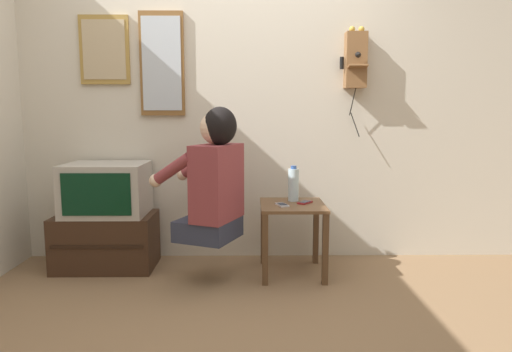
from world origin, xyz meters
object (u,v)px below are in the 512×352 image
object	(u,v)px
wall_phone_antique	(355,60)
framed_picture	(104,50)
cell_phone_spare	(305,202)
water_bottle	(293,184)
cell_phone_held	(282,205)
wall_mirror	(162,64)
television	(107,189)
person	(214,178)

from	to	relation	value
wall_phone_antique	framed_picture	size ratio (longest dim) A/B	1.61
cell_phone_spare	water_bottle	size ratio (longest dim) A/B	0.52
wall_phone_antique	cell_phone_held	bearing A→B (deg)	-144.02
wall_mirror	cell_phone_held	distance (m)	1.43
television	framed_picture	size ratio (longest dim) A/B	1.13
wall_mirror	water_bottle	xyz separation A→B (m)	(1.00, -0.29, -0.89)
person	wall_mirror	bearing A→B (deg)	60.72
wall_phone_antique	cell_phone_held	world-z (taller)	wall_phone_antique
wall_phone_antique	wall_mirror	distance (m)	1.48
cell_phone_held	water_bottle	bearing A→B (deg)	43.25
television	wall_phone_antique	size ratio (longest dim) A/B	0.70
wall_mirror	cell_phone_held	world-z (taller)	wall_mirror
cell_phone_spare	framed_picture	bearing A→B (deg)	-156.81
framed_picture	wall_mirror	world-z (taller)	wall_mirror
wall_phone_antique	television	bearing A→B (deg)	-173.76
framed_picture	wall_mirror	bearing A→B (deg)	-0.41
person	wall_mirror	world-z (taller)	wall_mirror
cell_phone_spare	cell_phone_held	bearing A→B (deg)	-115.60
wall_mirror	cell_phone_spare	size ratio (longest dim) A/B	5.82
wall_phone_antique	water_bottle	distance (m)	1.07
television	water_bottle	world-z (taller)	television
cell_phone_held	person	bearing A→B (deg)	174.09
wall_mirror	wall_phone_antique	bearing A→B (deg)	-1.57
water_bottle	television	bearing A→B (deg)	178.27
person	water_bottle	world-z (taller)	person
television	framed_picture	world-z (taller)	framed_picture
cell_phone_spare	water_bottle	world-z (taller)	water_bottle
television	framed_picture	bearing A→B (deg)	101.08
wall_phone_antique	cell_phone_held	xyz separation A→B (m)	(-0.58, -0.42, -1.04)
person	wall_phone_antique	xyz separation A→B (m)	(1.05, 0.53, 0.83)
framed_picture	wall_phone_antique	bearing A→B (deg)	-1.31
person	cell_phone_held	distance (m)	0.52
person	wall_phone_antique	world-z (taller)	wall_phone_antique
television	cell_phone_held	xyz separation A→B (m)	(1.29, -0.22, -0.08)
wall_phone_antique	cell_phone_held	size ratio (longest dim) A/B	6.10
framed_picture	water_bottle	world-z (taller)	framed_picture
person	wall_phone_antique	distance (m)	1.44
wall_mirror	cell_phone_spare	xyz separation A→B (m)	(1.07, -0.37, -1.01)
television	water_bottle	distance (m)	1.39
cell_phone_held	water_bottle	distance (m)	0.23
person	wall_mirror	xyz separation A→B (m)	(-0.43, 0.57, 0.80)
framed_picture	cell_phone_spare	world-z (taller)	framed_picture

